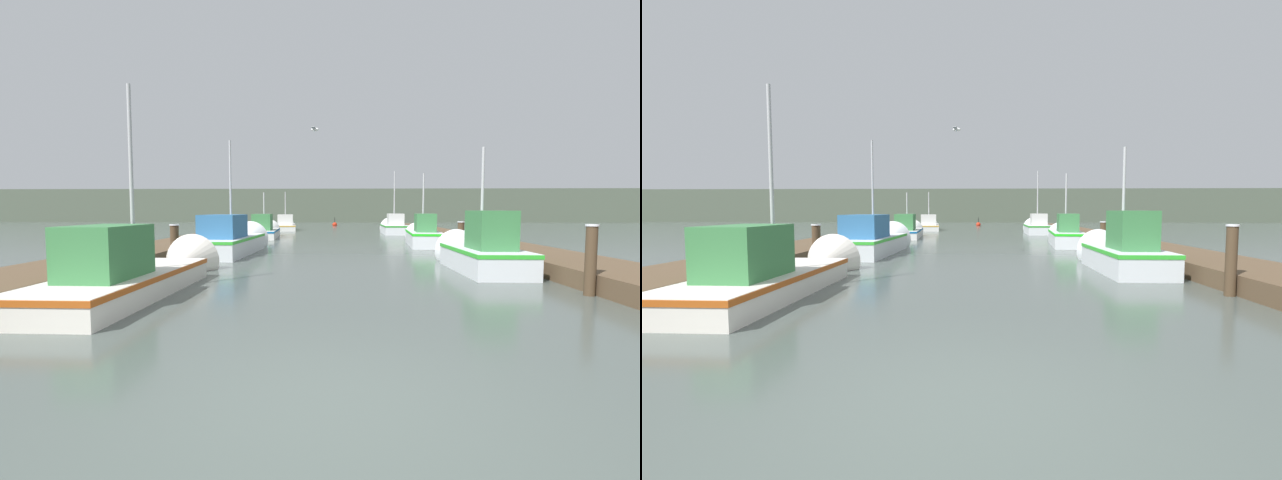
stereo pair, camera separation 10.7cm
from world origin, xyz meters
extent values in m
plane|color=#47514C|center=(0.00, 0.00, 0.00)|extent=(200.00, 200.00, 0.00)
cube|color=brown|center=(-6.43, 16.00, 0.21)|extent=(2.31, 40.00, 0.42)
cube|color=brown|center=(6.43, 16.00, 0.21)|extent=(2.31, 40.00, 0.42)
cube|color=#4C5647|center=(0.00, 60.02, 2.19)|extent=(120.00, 16.00, 4.38)
cube|color=silver|center=(-4.14, 4.61, 0.24)|extent=(1.73, 5.13, 0.48)
cube|color=#B55017|center=(-4.14, 4.61, 0.42)|extent=(1.76, 5.16, 0.10)
cone|color=silver|center=(-4.09, 7.82, 0.24)|extent=(1.59, 1.34, 1.57)
cube|color=#387A42|center=(-4.15, 3.97, 0.96)|extent=(1.08, 1.73, 0.96)
cylinder|color=#B2B2B7|center=(-4.13, 4.99, 2.37)|extent=(0.08, 0.08, 3.77)
cube|color=silver|center=(4.18, 8.31, 0.33)|extent=(1.54, 3.63, 0.67)
cube|color=green|center=(4.18, 8.31, 0.61)|extent=(1.57, 3.66, 0.10)
cone|color=silver|center=(4.19, 10.59, 0.33)|extent=(1.45, 0.94, 1.45)
cube|color=#387A42|center=(4.18, 7.86, 1.18)|extent=(0.96, 1.42, 1.03)
cylinder|color=#B2B2B7|center=(4.19, 8.58, 2.07)|extent=(0.08, 0.08, 2.81)
cube|color=silver|center=(-4.07, 12.62, 0.34)|extent=(1.98, 5.11, 0.68)
cube|color=green|center=(-4.07, 12.62, 0.62)|extent=(2.01, 5.14, 0.10)
cone|color=silver|center=(-3.93, 15.68, 0.34)|extent=(1.71, 1.16, 1.67)
cube|color=#2D6699|center=(-4.09, 11.99, 1.11)|extent=(1.40, 2.15, 0.85)
cylinder|color=#B2B2B7|center=(-4.05, 13.00, 2.54)|extent=(0.08, 0.08, 3.72)
cube|color=silver|center=(4.29, 16.92, 0.34)|extent=(1.83, 4.64, 0.69)
cube|color=#20D51C|center=(4.29, 16.92, 0.63)|extent=(1.86, 4.67, 0.10)
cone|color=silver|center=(4.56, 19.71, 0.34)|extent=(1.42, 1.20, 1.32)
cube|color=#387A42|center=(4.23, 16.36, 1.11)|extent=(1.02, 1.52, 0.84)
cylinder|color=#B2B2B7|center=(4.32, 17.26, 2.07)|extent=(0.08, 0.08, 2.77)
cube|color=silver|center=(-4.31, 22.26, 0.25)|extent=(1.97, 5.08, 0.50)
cube|color=#125A9C|center=(-4.31, 22.26, 0.44)|extent=(2.00, 5.11, 0.10)
cone|color=silver|center=(-4.50, 25.27, 0.25)|extent=(1.64, 1.15, 1.57)
cube|color=#387A42|center=(-4.27, 21.64, 0.97)|extent=(1.20, 1.96, 0.95)
cylinder|color=#B2B2B7|center=(-4.33, 22.63, 1.63)|extent=(0.08, 0.08, 2.26)
cube|color=silver|center=(4.23, 26.47, 0.32)|extent=(1.69, 3.80, 0.63)
cube|color=green|center=(4.23, 26.47, 0.57)|extent=(1.72, 3.83, 0.10)
cone|color=silver|center=(4.26, 28.78, 0.32)|extent=(1.57, 0.87, 1.55)
cube|color=silver|center=(4.23, 26.00, 1.03)|extent=(1.08, 1.23, 0.79)
cylinder|color=#B2B2B7|center=(4.24, 26.75, 2.52)|extent=(0.08, 0.08, 3.78)
cube|color=silver|center=(-4.04, 31.55, 0.24)|extent=(2.11, 4.99, 0.47)
cube|color=gold|center=(-4.04, 31.55, 0.41)|extent=(2.14, 5.03, 0.10)
cone|color=silver|center=(-4.35, 34.45, 0.24)|extent=(1.63, 1.14, 1.53)
cube|color=silver|center=(-3.98, 30.94, 0.88)|extent=(1.37, 1.70, 0.82)
cylinder|color=#B2B2B7|center=(-4.08, 31.91, 1.82)|extent=(0.08, 0.08, 2.70)
cylinder|color=#473523|center=(-5.18, 10.03, 0.60)|extent=(0.27, 0.27, 1.21)
cylinder|color=silver|center=(-5.18, 10.03, 1.23)|extent=(0.31, 0.31, 0.04)
cylinder|color=#473523|center=(5.15, 5.02, 0.70)|extent=(0.21, 0.21, 1.40)
cylinder|color=silver|center=(5.15, 5.02, 1.42)|extent=(0.24, 0.24, 0.04)
cylinder|color=#473523|center=(5.28, 14.28, 0.59)|extent=(0.26, 0.26, 1.19)
cylinder|color=silver|center=(5.28, 14.28, 1.21)|extent=(0.30, 0.30, 0.04)
sphere|color=red|center=(0.04, 40.70, 0.13)|extent=(0.48, 0.48, 0.48)
cylinder|color=black|center=(0.04, 40.70, 0.62)|extent=(0.06, 0.06, 0.50)
ellipsoid|color=white|center=(-0.67, 11.37, 4.50)|extent=(0.30, 0.20, 0.12)
cube|color=gray|center=(-0.64, 11.50, 4.52)|extent=(0.18, 0.29, 0.07)
cube|color=gray|center=(-0.70, 11.24, 4.52)|extent=(0.18, 0.29, 0.07)
camera|label=1|loc=(0.02, -3.66, 1.74)|focal=24.00mm
camera|label=2|loc=(0.13, -3.65, 1.74)|focal=24.00mm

